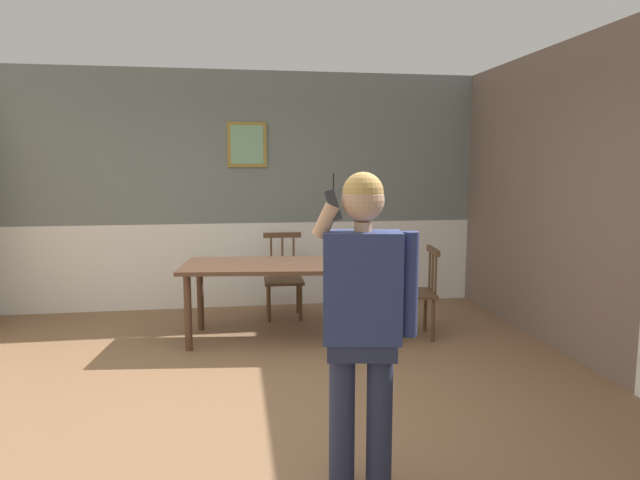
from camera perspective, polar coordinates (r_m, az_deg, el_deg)
ground_plane at (r=4.23m, az=-6.59°, el=-16.63°), size 6.56×6.56×0.00m
room_back_partition at (r=6.85m, az=-7.77°, el=4.63°), size 5.88×0.17×2.88m
room_right_partition at (r=4.94m, az=29.66°, el=3.14°), size 0.13×5.97×2.88m
dining_table at (r=5.53m, az=-3.98°, el=-3.32°), size 2.04×1.08×0.77m
chair_near_window at (r=5.71m, az=9.94°, el=-5.34°), size 0.49×0.49×0.92m
chair_by_doorway at (r=6.39m, az=-3.81°, el=-3.90°), size 0.45×0.45×0.97m
person_figure at (r=2.92m, az=4.49°, el=-7.26°), size 0.56×0.29×1.71m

